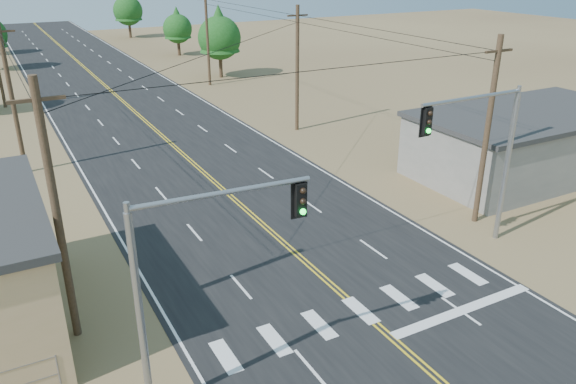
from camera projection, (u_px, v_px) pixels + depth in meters
road at (185, 156)px, 40.89m from camera, size 15.00×200.00×0.02m
building_right at (527, 144)px, 37.15m from camera, size 15.00×8.00×4.00m
utility_pole_left_near at (57, 214)px, 19.71m from camera, size 1.80×0.30×10.00m
utility_pole_left_mid at (12, 97)px, 35.90m from camera, size 1.80×0.30×10.00m
utility_pole_right_near at (487, 131)px, 28.96m from camera, size 1.80×0.30×10.00m
utility_pole_right_mid at (297, 68)px, 45.14m from camera, size 1.80×0.30×10.00m
utility_pole_right_far at (208, 38)px, 61.32m from camera, size 1.80×0.30×10.00m
signal_mast_left at (190, 268)px, 16.68m from camera, size 5.63×0.78×7.35m
signal_mast_right at (486, 145)px, 26.25m from camera, size 6.02×0.50×7.92m
tree_right_near at (219, 33)px, 65.32m from camera, size 5.02×5.02×8.37m
tree_right_mid at (177, 26)px, 80.43m from camera, size 4.13×4.13×6.88m
tree_right_far at (128, 8)px, 97.61m from camera, size 5.00×5.00×8.33m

